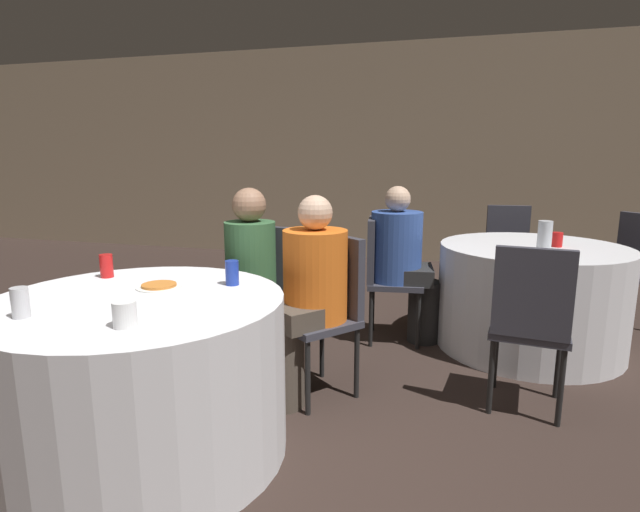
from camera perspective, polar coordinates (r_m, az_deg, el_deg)
name	(u,v)px	position (r m, az deg, el deg)	size (l,w,h in m)	color
ground_plane	(159,456)	(2.62, -17.92, -20.92)	(16.00, 16.00, 0.00)	#332621
wall_back	(362,154)	(6.84, 4.85, 11.50)	(16.00, 0.06, 2.80)	gray
table_near	(143,376)	(2.51, -19.60, -12.84)	(1.31, 1.31, 0.75)	silver
table_far	(530,297)	(3.93, 22.89, -4.32)	(1.30, 1.30, 0.75)	silver
chair_near_north	(259,285)	(3.26, -6.99, -3.28)	(0.45, 0.45, 0.93)	#383842
chair_near_northeast	(329,300)	(2.89, 1.00, -5.10)	(0.56, 0.56, 0.93)	#383842
chair_far_north	(508,247)	(4.91, 20.68, 1.00)	(0.43, 0.43, 0.93)	#383842
chair_far_west	(383,268)	(3.75, 7.19, -1.37)	(0.45, 0.45, 0.93)	#383842
chair_far_northeast	(632,260)	(4.71, 32.08, -0.43)	(0.56, 0.56, 0.93)	#383842
chair_far_south	(531,315)	(2.85, 22.94, -6.26)	(0.45, 0.45, 0.93)	#383842
person_green_jacket	(245,284)	(3.11, -8.55, -3.23)	(0.34, 0.50, 1.19)	#33384C
person_blue_shirt	(404,262)	(3.74, 9.61, -0.67)	(0.53, 0.40, 1.16)	#282828
person_orange_shirt	(306,297)	(2.79, -1.63, -4.71)	(0.48, 0.50, 1.17)	#4C4238
pizza_plate_near	(159,286)	(2.54, -17.92, -3.27)	(0.22, 0.22, 0.02)	white
soda_can_blue	(232,273)	(2.49, -10.02, -1.91)	(0.07, 0.07, 0.12)	#1E38A5
soda_can_silver	(20,303)	(2.29, -31.06, -4.59)	(0.07, 0.07, 0.12)	silver
soda_can_red	(106,266)	(2.84, -23.22, -1.05)	(0.07, 0.07, 0.12)	red
cup_near	(125,314)	(2.00, -21.43, -6.21)	(0.09, 0.09, 0.10)	white
bottle_far	(545,237)	(3.58, 24.28, 2.01)	(0.09, 0.09, 0.21)	silver
cup_far	(557,240)	(3.87, 25.48, 1.70)	(0.07, 0.07, 0.10)	red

